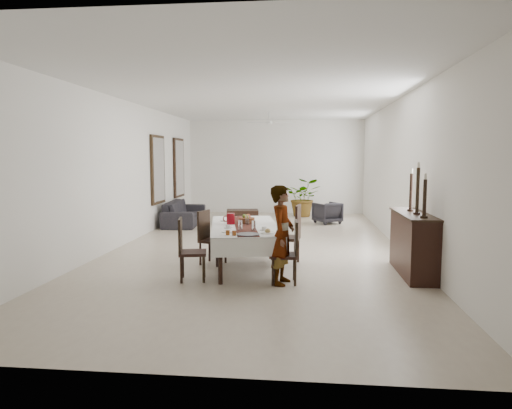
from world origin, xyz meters
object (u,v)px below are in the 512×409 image
Objects in this scene: woman at (282,235)px; sofa at (184,213)px; red_pitcher at (231,219)px; sideboard_body at (413,245)px; dining_table_top at (245,227)px.

sofa is at bearing 37.89° from woman.
red_pitcher is 3.15m from sideboard_body.
woman reaches higher than sofa.
sofa is at bearing 105.76° from dining_table_top.
red_pitcher reaches higher than dining_table_top.
sideboard_body is (2.85, -0.25, -0.21)m from dining_table_top.
sideboard_body is 7.36m from sofa.
red_pitcher is 0.13× the size of woman.
dining_table_top is at bearing 44.53° from woman.
sideboard_body is (3.11, -0.35, -0.35)m from red_pitcher.
sideboard_body reaches higher than sofa.
red_pitcher is at bearing 173.66° from sideboard_body.
red_pitcher is 5.29m from sofa.
sideboard_body reaches higher than red_pitcher.
red_pitcher is 0.09× the size of sofa.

